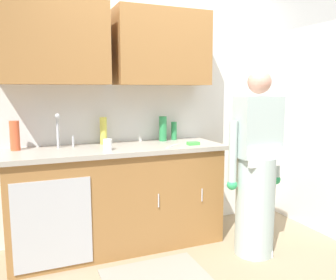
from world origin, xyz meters
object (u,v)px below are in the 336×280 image
sink (65,152)px  cup_by_sink (108,145)px  bottle_dish_liquid (103,131)px  bottle_water_tall (15,136)px  bottle_cleaner_spray (163,129)px  knife_on_counter (172,146)px  sponge (193,143)px  bottle_soap (174,131)px  person_at_sink (256,178)px

sink → cup_by_sink: size_ratio=5.14×
bottle_dish_liquid → bottle_water_tall: bottle_dish_liquid is taller
bottle_cleaner_spray → cup_by_sink: bearing=-152.4°
sink → bottle_cleaner_spray: (0.98, 0.19, 0.14)m
bottle_dish_liquid → knife_on_counter: 0.67m
bottle_water_tall → knife_on_counter: (1.32, -0.30, -0.12)m
bottle_cleaner_spray → knife_on_counter: bottle_cleaner_spray is taller
knife_on_counter → sponge: (0.22, -0.01, 0.01)m
bottle_dish_liquid → sponge: size_ratio=2.34×
bottle_soap → cup_by_sink: size_ratio=1.91×
knife_on_counter → person_at_sink: bearing=-83.6°
bottle_dish_liquid → cup_by_sink: (-0.04, -0.35, -0.08)m
sink → knife_on_counter: bearing=-9.6°
bottle_soap → bottle_dish_liquid: bottle_dish_liquid is taller
person_at_sink → bottle_dish_liquid: (-1.15, 0.83, 0.38)m
cup_by_sink → sponge: size_ratio=0.88×
person_at_sink → bottle_cleaner_spray: bearing=124.4°
person_at_sink → sponge: bearing=130.2°
bottle_cleaner_spray → knife_on_counter: (-0.05, -0.35, -0.12)m
knife_on_counter → cup_by_sink: bearing=132.9°
person_at_sink → bottle_cleaner_spray: size_ratio=6.50×
bottle_water_tall → sponge: size_ratio=2.31×
person_at_sink → bottle_water_tall: 2.11m
bottle_soap → sink: bearing=-168.8°
sink → person_at_sink: person_at_sink is taller
bottle_soap → bottle_water_tall: bottle_water_tall is taller
person_at_sink → sink: bearing=158.0°
bottle_soap → bottle_water_tall: 1.51m
sink → knife_on_counter: (0.93, -0.16, 0.02)m
bottle_soap → bottle_water_tall: size_ratio=0.73×
bottle_soap → bottle_dish_liquid: 0.74m
bottle_dish_liquid → knife_on_counter: bearing=-33.3°
cup_by_sink → knife_on_counter: (0.59, -0.01, -0.05)m
cup_by_sink → sponge: cup_by_sink is taller
sink → person_at_sink: 1.67m
bottle_soap → bottle_cleaner_spray: bearing=-165.9°
bottle_water_tall → bottle_soap: bearing=2.9°
person_at_sink → cup_by_sink: size_ratio=16.65×
bottle_cleaner_spray → bottle_water_tall: 1.37m
bottle_soap → cup_by_sink: bottle_soap is taller
cup_by_sink → person_at_sink: bearing=-21.6°
bottle_cleaner_spray → sponge: bearing=-64.4°
bottle_soap → knife_on_counter: (-0.18, -0.38, -0.09)m
bottle_cleaner_spray → cup_by_sink: bottle_cleaner_spray is taller
bottle_water_tall → sponge: bearing=-11.4°
bottle_soap → cup_by_sink: bearing=-154.6°
bottle_dish_liquid → bottle_water_tall: bearing=-175.6°
bottle_dish_liquid → sponge: (0.77, -0.37, -0.11)m
knife_on_counter → sponge: size_ratio=2.18×
bottle_water_tall → sponge: (1.54, -0.31, -0.11)m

